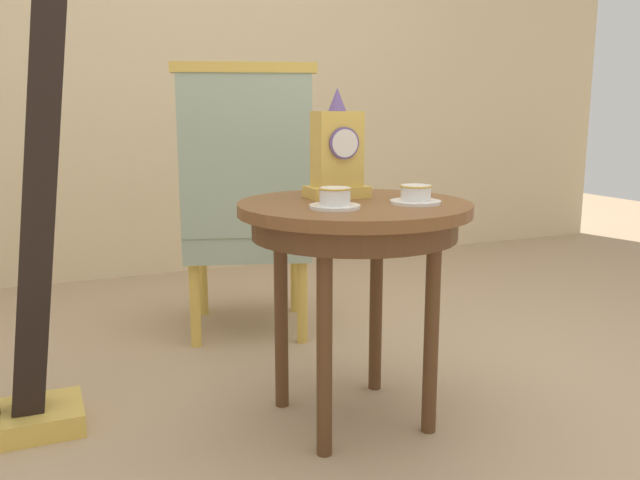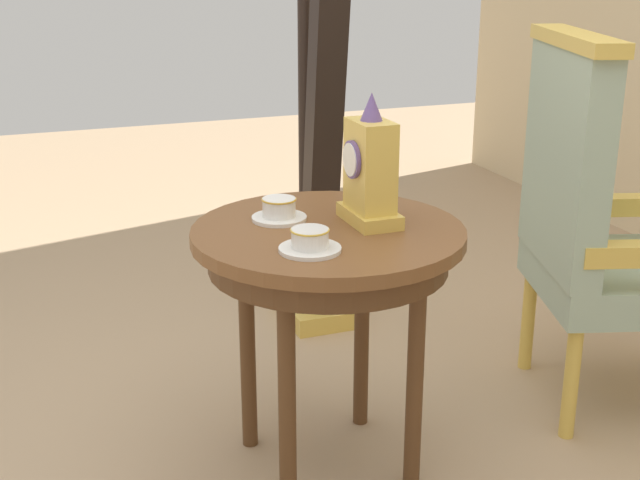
{
  "view_description": "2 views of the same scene",
  "coord_description": "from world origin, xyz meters",
  "px_view_note": "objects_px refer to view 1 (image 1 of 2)",
  "views": [
    {
      "loc": [
        -0.94,
        -1.7,
        0.96
      ],
      "look_at": [
        -0.16,
        0.09,
        0.57
      ],
      "focal_mm": 37.03,
      "sensor_mm": 36.0,
      "label": 1
    },
    {
      "loc": [
        1.88,
        -0.71,
        1.37
      ],
      "look_at": [
        -0.05,
        0.02,
        0.67
      ],
      "focal_mm": 48.9,
      "sensor_mm": 36.0,
      "label": 2
    }
  ],
  "objects_px": {
    "armchair": "(247,200)",
    "side_table": "(354,229)",
    "teacup_right": "(416,196)",
    "harp": "(19,183)",
    "teacup_left": "(335,199)",
    "mantel_clock": "(337,154)"
  },
  "relations": [
    {
      "from": "armchair",
      "to": "side_table",
      "type": "bearing_deg",
      "value": -86.1
    },
    {
      "from": "teacup_right",
      "to": "harp",
      "type": "xyz_separation_m",
      "value": [
        -1.06,
        0.42,
        0.04
      ]
    },
    {
      "from": "teacup_left",
      "to": "armchair",
      "type": "distance_m",
      "value": 0.99
    },
    {
      "from": "mantel_clock",
      "to": "armchair",
      "type": "relative_size",
      "value": 0.29
    },
    {
      "from": "side_table",
      "to": "mantel_clock",
      "type": "relative_size",
      "value": 2.08
    },
    {
      "from": "teacup_right",
      "to": "armchair",
      "type": "bearing_deg",
      "value": 101.93
    },
    {
      "from": "side_table",
      "to": "teacup_right",
      "type": "bearing_deg",
      "value": -34.87
    },
    {
      "from": "mantel_clock",
      "to": "armchair",
      "type": "bearing_deg",
      "value": 94.18
    },
    {
      "from": "teacup_left",
      "to": "side_table",
      "type": "bearing_deg",
      "value": 41.57
    },
    {
      "from": "mantel_clock",
      "to": "armchair",
      "type": "xyz_separation_m",
      "value": [
        -0.06,
        0.77,
        -0.23
      ]
    },
    {
      "from": "mantel_clock",
      "to": "harp",
      "type": "distance_m",
      "value": 0.93
    },
    {
      "from": "side_table",
      "to": "teacup_left",
      "type": "relative_size",
      "value": 4.87
    },
    {
      "from": "teacup_left",
      "to": "harp",
      "type": "xyz_separation_m",
      "value": [
        -0.8,
        0.41,
        0.04
      ]
    },
    {
      "from": "teacup_right",
      "to": "mantel_clock",
      "type": "relative_size",
      "value": 0.44
    },
    {
      "from": "side_table",
      "to": "mantel_clock",
      "type": "height_order",
      "value": "mantel_clock"
    },
    {
      "from": "teacup_right",
      "to": "armchair",
      "type": "xyz_separation_m",
      "value": [
        -0.21,
        0.99,
        -0.12
      ]
    },
    {
      "from": "side_table",
      "to": "mantel_clock",
      "type": "xyz_separation_m",
      "value": [
        -0.0,
        0.11,
        0.22
      ]
    },
    {
      "from": "teacup_left",
      "to": "mantel_clock",
      "type": "distance_m",
      "value": 0.26
    },
    {
      "from": "teacup_right",
      "to": "harp",
      "type": "height_order",
      "value": "harp"
    },
    {
      "from": "side_table",
      "to": "armchair",
      "type": "relative_size",
      "value": 0.61
    },
    {
      "from": "teacup_left",
      "to": "harp",
      "type": "height_order",
      "value": "harp"
    },
    {
      "from": "harp",
      "to": "side_table",
      "type": "bearing_deg",
      "value": -19.11
    }
  ]
}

